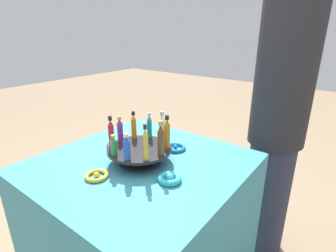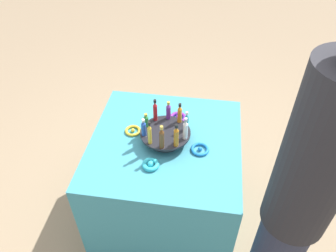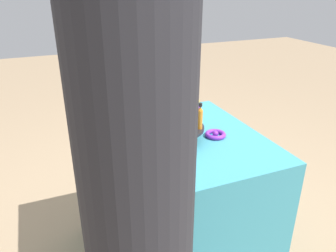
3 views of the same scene
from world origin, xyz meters
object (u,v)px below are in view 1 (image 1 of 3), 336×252
Objects in this scene: bottle_red at (111,133)px; ribbon_bow_blue at (175,148)px; bottle_gold at (146,144)px; ribbon_bow_gold at (97,176)px; bottle_orange at (134,126)px; bottle_clear at (162,128)px; bottle_teal at (149,126)px; bottle_amber at (167,133)px; display_stand at (140,153)px; bottle_blue at (127,148)px; ribbon_bow_purple at (117,145)px; bottle_green at (114,146)px; person_figure at (279,116)px; bottle_brown at (161,140)px; ribbon_bow_teal at (170,178)px; bottle_purple at (119,130)px.

bottle_red is 1.41× the size of ribbon_bow_blue.
bottle_gold is 0.24m from ribbon_bow_gold.
bottle_gold reaches higher than bottle_orange.
ribbon_bow_blue is at bearing 152.52° from bottle_red.
bottle_teal is at bearing -88.54° from bottle_clear.
bottle_gold reaches higher than bottle_amber.
display_stand is at bearing 19.46° from bottle_teal.
bottle_teal is at bearing -160.54° from bottle_blue.
ribbon_bow_blue is at bearing 121.68° from ribbon_bow_purple.
person_figure reaches higher than bottle_green.
bottle_brown is (-0.12, 0.15, 0.03)m from bottle_green.
person_figure is (-0.77, 0.42, 0.01)m from bottle_green.
person_figure is (-0.45, 0.34, 0.11)m from ribbon_bow_blue.
bottle_gold is at bearing -16.54° from bottle_brown.
bottle_gold is 0.34m from ribbon_bow_purple.
ribbon_bow_gold is 0.29m from ribbon_bow_teal.
bottle_purple reaches higher than bottle_green.
bottle_red is 0.20m from ribbon_bow_purple.
bottle_purple is at bearing -88.54° from display_stand.
bottle_orange is 0.23m from ribbon_bow_blue.
bottle_orange is 0.16m from ribbon_bow_purple.
bottle_blue is at bearing 55.46° from bottle_purple.
bottle_gold is at bearing 8.75° from person_figure.
bottle_amber is (-0.07, -0.02, -0.00)m from bottle_brown.
bottle_amber is at bearing 152.52° from ribbon_bow_gold.
ribbon_bow_purple is at bearing -123.62° from bottle_blue.
ribbon_bow_gold is 0.05× the size of person_figure.
bottle_red is 0.33m from ribbon_bow_blue.
ribbon_bow_gold is (0.31, -0.08, -0.13)m from bottle_clear.
ribbon_bow_blue is (-0.13, 0.15, -0.12)m from bottle_orange.
bottle_brown is 0.71m from person_figure.
bottle_red is at bearing -16.54° from bottle_teal.
bottle_green is at bearing -88.54° from bottle_blue.
bottle_orange is 0.34m from ribbon_bow_teal.
bottle_clear is at bearing 163.46° from bottle_green.
bottle_red is 1.63× the size of bottle_green.
display_stand is 0.15m from bottle_red.
person_figure reaches higher than bottle_brown.
bottle_purple is 0.15m from ribbon_bow_purple.
person_figure is at bearing 153.09° from bottle_amber.
bottle_purple is 0.24m from bottle_brown.
bottle_purple is 0.07m from bottle_red.
display_stand is 0.15m from bottle_brown.
ribbon_bow_teal is 0.73m from person_figure.
bottle_red is at bearing 1.46° from bottle_orange.
bottle_clear is at bearing -2.58° from person_figure.
bottle_blue is at bearing 91.46° from bottle_green.
bottle_amber reaches higher than bottle_teal.
bottle_gold and bottle_brown have the same top height.
bottle_clear is 1.35× the size of ribbon_bow_purple.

